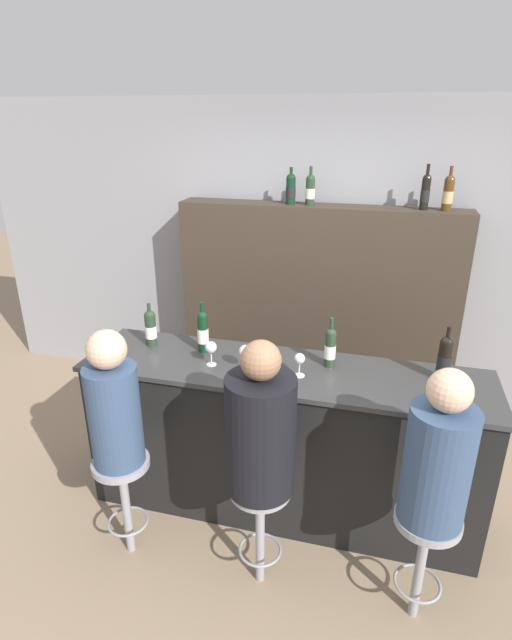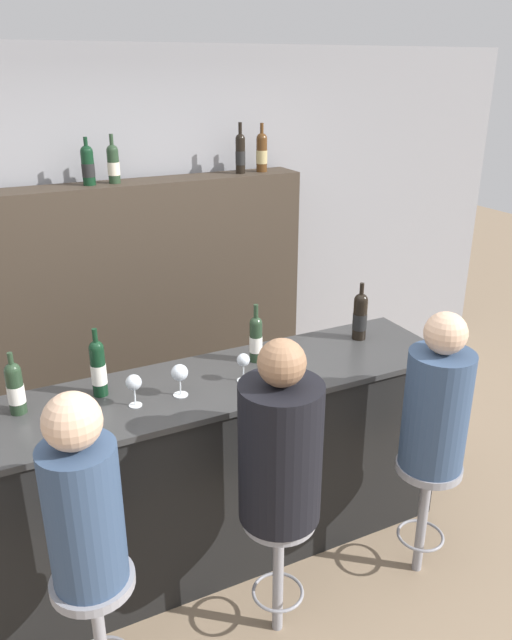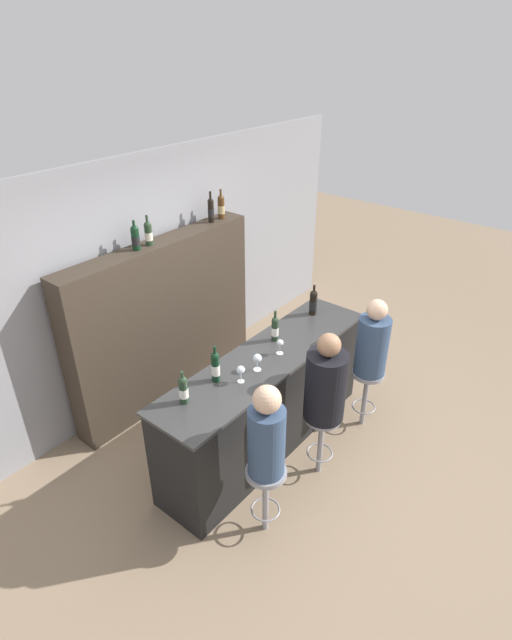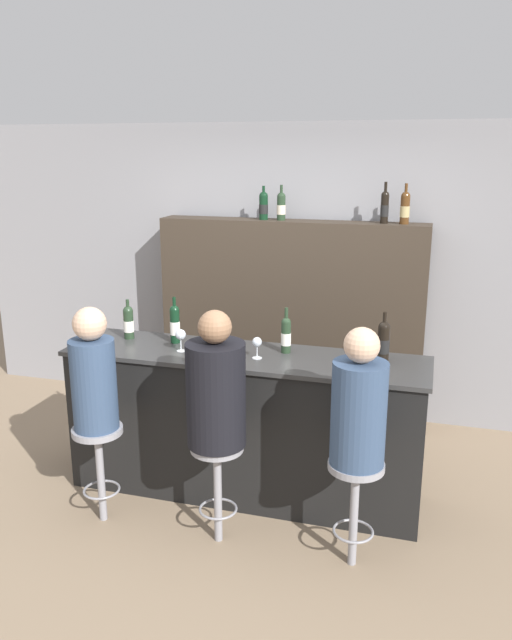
# 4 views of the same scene
# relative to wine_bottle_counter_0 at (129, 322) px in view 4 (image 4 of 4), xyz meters

# --- Properties ---
(ground_plane) EXTENTS (16.00, 16.00, 0.00)m
(ground_plane) POSITION_rel_wine_bottle_counter_0_xyz_m (0.91, -0.40, -1.16)
(ground_plane) COLOR #8C755B
(wall_back) EXTENTS (6.40, 0.05, 2.60)m
(wall_back) POSITION_rel_wine_bottle_counter_0_xyz_m (0.91, 1.48, 0.14)
(wall_back) COLOR gray
(wall_back) RESTS_ON ground_plane
(bar_counter) EXTENTS (2.47, 0.62, 1.03)m
(bar_counter) POSITION_rel_wine_bottle_counter_0_xyz_m (0.91, -0.11, -0.64)
(bar_counter) COLOR black
(bar_counter) RESTS_ON ground_plane
(back_bar_cabinet) EXTENTS (2.31, 0.28, 1.79)m
(back_bar_cabinet) POSITION_rel_wine_bottle_counter_0_xyz_m (0.91, 1.26, -0.26)
(back_bar_cabinet) COLOR #382D23
(back_bar_cabinet) RESTS_ON ground_plane
(wine_bottle_counter_0) EXTENTS (0.07, 0.07, 0.29)m
(wine_bottle_counter_0) POSITION_rel_wine_bottle_counter_0_xyz_m (0.00, 0.00, 0.00)
(wine_bottle_counter_0) COLOR #233823
(wine_bottle_counter_0) RESTS_ON bar_counter
(wine_bottle_counter_1) EXTENTS (0.07, 0.07, 0.33)m
(wine_bottle_counter_1) POSITION_rel_wine_bottle_counter_0_xyz_m (0.37, 0.00, 0.02)
(wine_bottle_counter_1) COLOR black
(wine_bottle_counter_1) RESTS_ON bar_counter
(wine_bottle_counter_2) EXTENTS (0.07, 0.07, 0.31)m
(wine_bottle_counter_2) POSITION_rel_wine_bottle_counter_0_xyz_m (1.18, 0.00, 0.00)
(wine_bottle_counter_2) COLOR #233823
(wine_bottle_counter_2) RESTS_ON bar_counter
(wine_bottle_counter_3) EXTENTS (0.08, 0.08, 0.33)m
(wine_bottle_counter_3) POSITION_rel_wine_bottle_counter_0_xyz_m (1.83, -0.00, 0.01)
(wine_bottle_counter_3) COLOR black
(wine_bottle_counter_3) RESTS_ON bar_counter
(wine_bottle_backbar_0) EXTENTS (0.08, 0.08, 0.28)m
(wine_bottle_backbar_0) POSITION_rel_wine_bottle_counter_0_xyz_m (0.67, 1.26, 0.75)
(wine_bottle_backbar_0) COLOR black
(wine_bottle_backbar_0) RESTS_ON back_bar_cabinet
(wine_bottle_backbar_1) EXTENTS (0.07, 0.07, 0.29)m
(wine_bottle_backbar_1) POSITION_rel_wine_bottle_counter_0_xyz_m (0.82, 1.26, 0.75)
(wine_bottle_backbar_1) COLOR #233823
(wine_bottle_backbar_1) RESTS_ON back_bar_cabinet
(wine_bottle_backbar_2) EXTENTS (0.07, 0.07, 0.33)m
(wine_bottle_backbar_2) POSITION_rel_wine_bottle_counter_0_xyz_m (1.69, 1.26, 0.76)
(wine_bottle_backbar_2) COLOR black
(wine_bottle_backbar_2) RESTS_ON back_bar_cabinet
(wine_bottle_backbar_3) EXTENTS (0.08, 0.08, 0.32)m
(wine_bottle_backbar_3) POSITION_rel_wine_bottle_counter_0_xyz_m (1.85, 1.26, 0.76)
(wine_bottle_backbar_3) COLOR #4C2D14
(wine_bottle_backbar_3) RESTS_ON back_bar_cabinet
(wine_glass_0) EXTENTS (0.07, 0.07, 0.15)m
(wine_glass_0) POSITION_rel_wine_bottle_counter_0_xyz_m (0.48, -0.17, -0.01)
(wine_glass_0) COLOR silver
(wine_glass_0) RESTS_ON bar_counter
(wine_glass_1) EXTENTS (0.08, 0.08, 0.16)m
(wine_glass_1) POSITION_rel_wine_bottle_counter_0_xyz_m (0.70, -0.17, -0.01)
(wine_glass_1) COLOR silver
(wine_glass_1) RESTS_ON bar_counter
(wine_glass_2) EXTENTS (0.07, 0.07, 0.15)m
(wine_glass_2) POSITION_rel_wine_bottle_counter_0_xyz_m (1.02, -0.17, -0.02)
(wine_glass_2) COLOR silver
(wine_glass_2) RESTS_ON bar_counter
(bar_stool_left) EXTENTS (0.32, 0.32, 0.66)m
(bar_stool_left) POSITION_rel_wine_bottle_counter_0_xyz_m (0.12, -0.72, -0.65)
(bar_stool_left) COLOR gray
(bar_stool_left) RESTS_ON ground_plane
(guest_seated_left) EXTENTS (0.28, 0.28, 0.79)m
(guest_seated_left) POSITION_rel_wine_bottle_counter_0_xyz_m (0.12, -0.72, -0.14)
(guest_seated_left) COLOR #334766
(guest_seated_left) RESTS_ON bar_stool_left
(bar_stool_middle) EXTENTS (0.32, 0.32, 0.66)m
(bar_stool_middle) POSITION_rel_wine_bottle_counter_0_xyz_m (0.93, -0.72, -0.65)
(bar_stool_middle) COLOR gray
(bar_stool_middle) RESTS_ON ground_plane
(guest_seated_middle) EXTENTS (0.35, 0.35, 0.83)m
(guest_seated_middle) POSITION_rel_wine_bottle_counter_0_xyz_m (0.93, -0.72, -0.14)
(guest_seated_middle) COLOR black
(guest_seated_middle) RESTS_ON bar_stool_middle
(bar_stool_right) EXTENTS (0.32, 0.32, 0.66)m
(bar_stool_right) POSITION_rel_wine_bottle_counter_0_xyz_m (1.77, -0.72, -0.65)
(bar_stool_right) COLOR gray
(bar_stool_right) RESTS_ON ground_plane
(guest_seated_right) EXTENTS (0.31, 0.31, 0.79)m
(guest_seated_right) POSITION_rel_wine_bottle_counter_0_xyz_m (1.77, -0.72, -0.15)
(guest_seated_right) COLOR #334766
(guest_seated_right) RESTS_ON bar_stool_right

